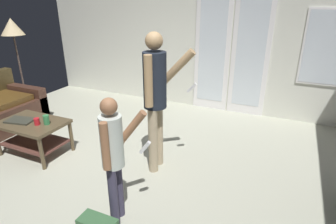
{
  "coord_description": "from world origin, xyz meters",
  "views": [
    {
      "loc": [
        1.81,
        -2.4,
        1.99
      ],
      "look_at": [
        0.77,
        -0.11,
        0.96
      ],
      "focal_mm": 29.75,
      "sensor_mm": 36.0,
      "label": 1
    }
  ],
  "objects_px": {
    "coffee_table": "(33,131)",
    "person_adult": "(156,92)",
    "floor_lamp": "(12,30)",
    "cup_near_edge": "(46,120)",
    "person_child": "(114,152)",
    "cup_by_laptop": "(37,122)",
    "laptop_closed": "(20,120)"
  },
  "relations": [
    {
      "from": "person_child",
      "to": "laptop_closed",
      "type": "height_order",
      "value": "person_child"
    },
    {
      "from": "coffee_table",
      "to": "person_adult",
      "type": "xyz_separation_m",
      "value": [
        1.68,
        0.37,
        0.66
      ]
    },
    {
      "from": "coffee_table",
      "to": "person_adult",
      "type": "distance_m",
      "value": 1.84
    },
    {
      "from": "person_child",
      "to": "cup_near_edge",
      "type": "height_order",
      "value": "person_child"
    },
    {
      "from": "person_child",
      "to": "person_adult",
      "type": "bearing_deg",
      "value": 93.95
    },
    {
      "from": "laptop_closed",
      "to": "cup_near_edge",
      "type": "xyz_separation_m",
      "value": [
        0.4,
        0.07,
        0.05
      ]
    },
    {
      "from": "person_adult",
      "to": "cup_by_laptop",
      "type": "relative_size",
      "value": 18.34
    },
    {
      "from": "coffee_table",
      "to": "cup_by_laptop",
      "type": "relative_size",
      "value": 9.63
    },
    {
      "from": "coffee_table",
      "to": "floor_lamp",
      "type": "height_order",
      "value": "floor_lamp"
    },
    {
      "from": "person_child",
      "to": "floor_lamp",
      "type": "relative_size",
      "value": 0.75
    },
    {
      "from": "person_adult",
      "to": "laptop_closed",
      "type": "distance_m",
      "value": 1.95
    },
    {
      "from": "laptop_closed",
      "to": "person_adult",
      "type": "bearing_deg",
      "value": 0.78
    },
    {
      "from": "floor_lamp",
      "to": "laptop_closed",
      "type": "xyz_separation_m",
      "value": [
        1.42,
        -1.24,
        -0.99
      ]
    },
    {
      "from": "person_child",
      "to": "cup_near_edge",
      "type": "bearing_deg",
      "value": 157.21
    },
    {
      "from": "floor_lamp",
      "to": "cup_near_edge",
      "type": "height_order",
      "value": "floor_lamp"
    },
    {
      "from": "floor_lamp",
      "to": "cup_near_edge",
      "type": "xyz_separation_m",
      "value": [
        1.82,
        -1.17,
        -0.94
      ]
    },
    {
      "from": "person_child",
      "to": "cup_by_laptop",
      "type": "height_order",
      "value": "person_child"
    },
    {
      "from": "laptop_closed",
      "to": "cup_near_edge",
      "type": "relative_size",
      "value": 2.83
    },
    {
      "from": "floor_lamp",
      "to": "laptop_closed",
      "type": "distance_m",
      "value": 2.13
    },
    {
      "from": "coffee_table",
      "to": "cup_near_edge",
      "type": "height_order",
      "value": "cup_near_edge"
    },
    {
      "from": "person_child",
      "to": "coffee_table",
      "type": "bearing_deg",
      "value": 161.05
    },
    {
      "from": "person_child",
      "to": "cup_near_edge",
      "type": "distance_m",
      "value": 1.64
    },
    {
      "from": "laptop_closed",
      "to": "floor_lamp",
      "type": "bearing_deg",
      "value": 126.86
    },
    {
      "from": "laptop_closed",
      "to": "cup_near_edge",
      "type": "bearing_deg",
      "value": -1.39
    },
    {
      "from": "cup_near_edge",
      "to": "cup_by_laptop",
      "type": "xyz_separation_m",
      "value": [
        -0.1,
        -0.06,
        -0.02
      ]
    },
    {
      "from": "cup_near_edge",
      "to": "person_adult",
      "type": "bearing_deg",
      "value": 13.45
    },
    {
      "from": "coffee_table",
      "to": "person_child",
      "type": "height_order",
      "value": "person_child"
    },
    {
      "from": "person_child",
      "to": "cup_by_laptop",
      "type": "bearing_deg",
      "value": 160.52
    },
    {
      "from": "coffee_table",
      "to": "person_adult",
      "type": "bearing_deg",
      "value": 12.54
    },
    {
      "from": "floor_lamp",
      "to": "cup_by_laptop",
      "type": "xyz_separation_m",
      "value": [
        1.72,
        -1.23,
        -0.95
      ]
    },
    {
      "from": "cup_by_laptop",
      "to": "coffee_table",
      "type": "bearing_deg",
      "value": 167.16
    },
    {
      "from": "floor_lamp",
      "to": "person_adult",
      "type": "bearing_deg",
      "value": -14.2
    }
  ]
}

